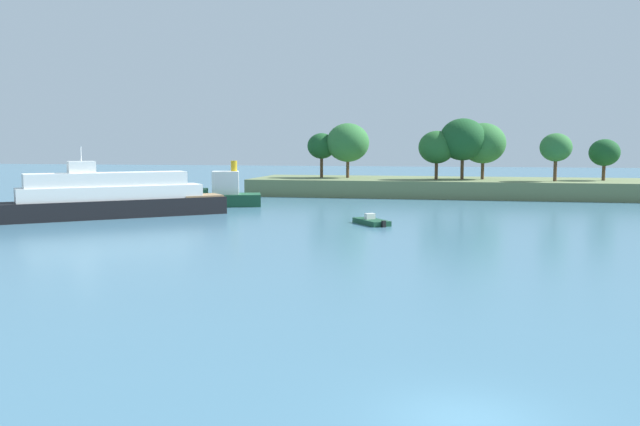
{
  "coord_description": "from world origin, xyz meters",
  "views": [
    {
      "loc": [
        -0.43,
        -16.37,
        6.94
      ],
      "look_at": [
        -11.66,
        38.02,
        1.2
      ],
      "focal_mm": 36.97,
      "sensor_mm": 36.0,
      "label": 1
    }
  ],
  "objects": [
    {
      "name": "tugboat",
      "position": [
        -26.58,
        54.84,
        1.34
      ],
      "size": [
        9.33,
        6.45,
        5.17
      ],
      "color": "#19472D",
      "rests_on": "ground"
    },
    {
      "name": "white_riverboat",
      "position": [
        -32.78,
        41.3,
        1.88
      ],
      "size": [
        19.16,
        16.67,
        6.84
      ],
      "color": "black",
      "rests_on": "ground"
    },
    {
      "name": "small_motorboat",
      "position": [
        -7.6,
        40.74,
        0.25
      ],
      "size": [
        3.76,
        4.32,
        0.94
      ],
      "color": "#19472D",
      "rests_on": "ground"
    },
    {
      "name": "treeline_island",
      "position": [
        1.51,
        76.07,
        2.89
      ],
      "size": [
        63.18,
        15.3,
        10.52
      ],
      "color": "#66754C",
      "rests_on": "ground"
    },
    {
      "name": "ground_plane",
      "position": [
        0.0,
        0.0,
        0.0
      ],
      "size": [
        400.0,
        400.0,
        0.0
      ],
      "primitive_type": "plane",
      "color": "teal"
    }
  ]
}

